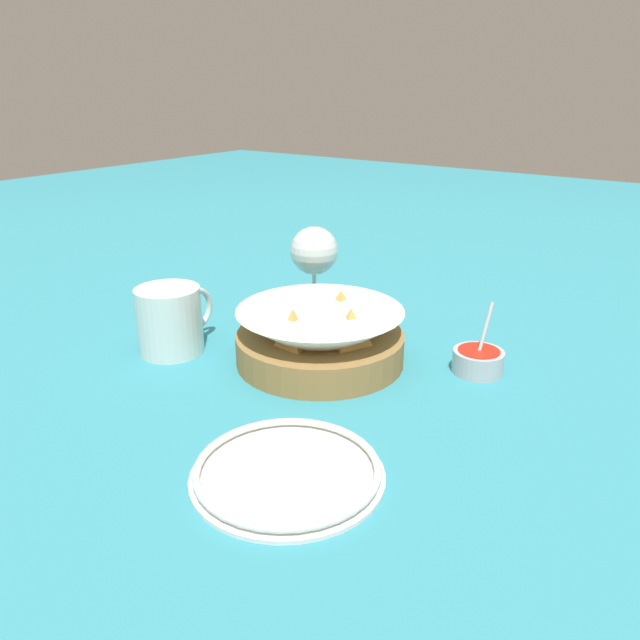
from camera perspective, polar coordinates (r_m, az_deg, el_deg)
ground_plane at (r=0.89m, az=1.06°, el=-3.58°), size 4.00×4.00×0.00m
food_basket at (r=0.87m, az=0.05°, el=-1.65°), size 0.24×0.24×0.09m
sauce_cup at (r=0.87m, az=14.26°, el=-3.57°), size 0.07×0.07×0.09m
wine_glass at (r=1.05m, az=-0.54°, el=6.13°), size 0.08×0.08×0.15m
beer_mug at (r=0.93m, az=-13.50°, el=-0.22°), size 0.13×0.09×0.10m
side_plate at (r=0.64m, az=-2.99°, el=-13.63°), size 0.20×0.20×0.01m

